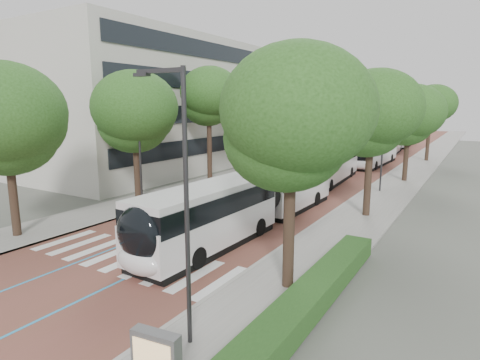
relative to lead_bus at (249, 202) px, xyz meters
The scene contains 21 objects.
ground 8.39m from the lead_bus, 108.01° to the right, with size 160.00×160.00×0.00m, color #51544C.
road 32.31m from the lead_bus, 94.52° to the left, with size 11.00×140.00×0.02m, color brown.
sidewalk_left 33.74m from the lead_bus, 107.34° to the left, with size 4.00×140.00×0.12m, color gray.
sidewalk_right 32.59m from the lead_bus, 81.24° to the left, with size 4.00×140.00×0.12m, color gray.
kerb_left 33.22m from the lead_bus, 104.21° to the left, with size 0.20×140.00×0.14m, color gray.
kerb_right 32.36m from the lead_bus, 84.57° to the left, with size 0.20×140.00×0.14m, color gray.
zebra_crossing 7.39m from the lead_bus, 108.95° to the right, with size 10.55×3.60×0.01m.
lane_line_left 32.48m from the lead_bus, 97.34° to the left, with size 0.12×126.00×0.01m, color #268AC1.
lane_line_right 32.23m from the lead_bus, 91.68° to the left, with size 0.12×126.00×0.01m, color #268AC1.
office_building 30.34m from the lead_bus, 137.51° to the left, with size 18.11×40.00×14.00m.
hedge 10.27m from the lead_bus, 50.05° to the right, with size 1.20×14.00×0.80m, color #1E4417.
streetlight_near 12.00m from the lead_bus, 69.38° to the right, with size 1.82×0.20×8.00m.
streetlight_far 15.09m from the lead_bus, 73.96° to the left, with size 1.82×0.20×8.00m.
lamp_post_left 9.00m from the lead_bus, behind, with size 0.14×0.14×8.00m, color #2B2B2D.
trees_left 19.59m from the lead_bus, 122.02° to the left, with size 6.26×60.74×9.83m.
trees_right 15.77m from the lead_bus, 70.00° to the left, with size 5.73×47.52×8.97m.
lead_bus is the anchor object (origin of this frame).
bus_queued_0 15.65m from the lead_bus, 92.72° to the left, with size 3.18×12.51×3.20m.
bus_queued_1 28.87m from the lead_bus, 89.64° to the left, with size 2.91×12.47×3.20m.
bus_queued_2 41.86m from the lead_bus, 90.83° to the left, with size 3.33×12.54×3.20m.
bus_queued_3 54.15m from the lead_bus, 90.84° to the left, with size 3.23×12.52×3.20m.
Camera 1 is at (13.75, -11.52, 7.11)m, focal length 30.00 mm.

